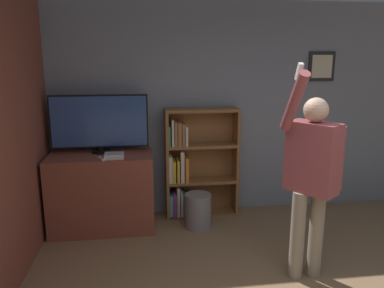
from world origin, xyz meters
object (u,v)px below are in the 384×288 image
Objects in this scene: game_console at (114,156)px; waste_bin at (198,211)px; person at (312,172)px; television at (100,123)px; bookshelf at (193,166)px.

game_console reaches higher than waste_bin.
person is 1.65m from waste_bin.
game_console is 0.11× the size of person.
person reaches higher than waste_bin.
bookshelf is at bearing 6.09° from television.
television is at bearing 120.51° from game_console.
person is 4.72× the size of waste_bin.
person is at bearing -32.41° from game_console.
person is (1.96, -1.43, -0.24)m from television.
game_console is 1.20m from waste_bin.
waste_bin is at bearing -88.71° from bookshelf.
waste_bin is (-0.83, 1.17, -0.81)m from person.
game_console is at bearing -177.76° from waste_bin.
person is (0.84, -1.55, 0.37)m from bookshelf.
person reaches higher than bookshelf.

